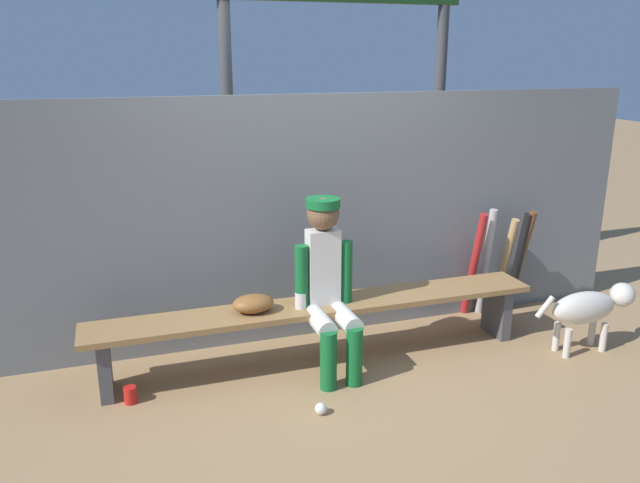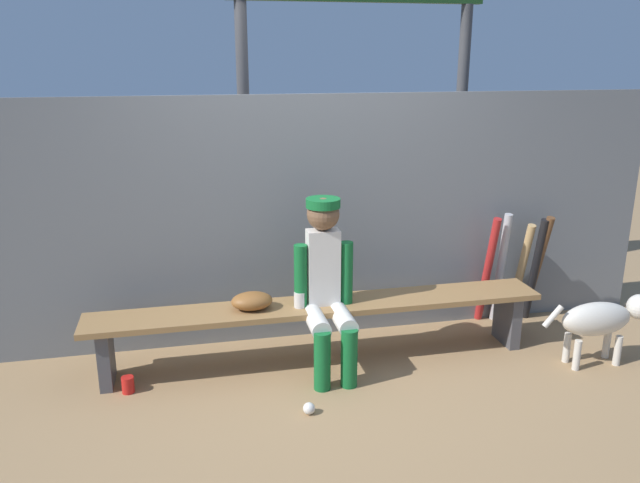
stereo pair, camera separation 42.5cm
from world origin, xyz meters
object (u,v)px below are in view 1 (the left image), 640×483
object	(u,v)px
player_seated	(328,281)
bat_aluminum_red	(474,265)
bat_wood_tan	(504,264)
baseball_glove	(253,304)
bat_aluminum_silver	(486,262)
bat_wood_dark	(519,261)
dog	(590,307)
scoreboard	(347,0)
dugout_bench	(320,315)
baseball	(321,409)
cup_on_ground	(130,395)
cup_on_bench	(301,300)
bat_aluminum_black	(518,263)

from	to	relation	value
player_seated	bat_aluminum_red	xyz separation A→B (m)	(1.43, 0.47, -0.19)
bat_aluminum_red	bat_wood_tan	distance (m)	0.31
baseball_glove	bat_aluminum_silver	distance (m)	2.08
bat_wood_dark	dog	size ratio (longest dim) A/B	1.09
player_seated	scoreboard	bearing A→B (deg)	65.31
dugout_bench	bat_aluminum_red	world-z (taller)	bat_aluminum_red
bat_wood_tan	baseball_glove	bearing A→B (deg)	-170.16
bat_aluminum_red	bat_aluminum_silver	distance (m)	0.12
bat_aluminum_silver	bat_wood_dark	xyz separation A→B (m)	(0.29, -0.05, -0.01)
dugout_bench	player_seated	distance (m)	0.30
bat_aluminum_silver	baseball	xyz separation A→B (m)	(-1.78, -1.04, -0.42)
player_seated	cup_on_ground	distance (m)	1.45
bat_aluminum_silver	cup_on_bench	size ratio (longest dim) A/B	8.34
cup_on_ground	dugout_bench	bearing A→B (deg)	6.86
player_seated	bat_aluminum_black	size ratio (longest dim) A/B	1.33
baseball_glove	bat_wood_tan	distance (m)	2.26
bat_aluminum_black	baseball	xyz separation A→B (m)	(-2.05, -0.98, -0.41)
bat_aluminum_red	bat_wood_tan	xyz separation A→B (m)	(0.31, 0.02, -0.04)
bat_wood_tan	bat_aluminum_black	size ratio (longest dim) A/B	0.94
bat_aluminum_silver	bat_aluminum_black	distance (m)	0.27
dugout_bench	cup_on_bench	distance (m)	0.21
baseball_glove	bat_aluminum_black	xyz separation A→B (m)	(2.31, 0.32, -0.06)
baseball	dog	bearing A→B (deg)	5.74
bat_aluminum_silver	bat_wood_tan	size ratio (longest dim) A/B	1.09
bat_wood_dark	cup_on_bench	xyz separation A→B (m)	(-2.00, -0.36, 0.04)
dugout_bench	baseball	size ratio (longest dim) A/B	43.13
bat_aluminum_red	cup_on_ground	world-z (taller)	bat_aluminum_red
cup_on_bench	scoreboard	size ratio (longest dim) A/B	0.03
player_seated	cup_on_ground	world-z (taller)	player_seated
dugout_bench	cup_on_ground	size ratio (longest dim) A/B	29.01
cup_on_ground	bat_wood_dark	bearing A→B (deg)	8.65
bat_aluminum_red	baseball	distance (m)	2.00
bat_aluminum_silver	cup_on_ground	size ratio (longest dim) A/B	8.34
bat_wood_tan	cup_on_ground	distance (m)	3.13
player_seated	bat_aluminum_red	world-z (taller)	player_seated
dugout_bench	player_seated	bearing A→B (deg)	-78.70
dugout_bench	cup_on_bench	bearing A→B (deg)	-168.00
baseball_glove	bat_wood_tan	size ratio (longest dim) A/B	0.33
cup_on_bench	dog	size ratio (longest dim) A/B	0.13
bat_wood_dark	baseball	xyz separation A→B (m)	(-2.07, -0.98, -0.42)
bat_aluminum_silver	dog	xyz separation A→B (m)	(0.36, -0.82, -0.12)
bat_aluminum_silver	dog	size ratio (longest dim) A/B	1.09
scoreboard	bat_aluminum_black	bearing A→B (deg)	-40.35
bat_aluminum_red	bat_aluminum_silver	bearing A→B (deg)	4.85
bat_aluminum_red	bat_aluminum_silver	size ratio (longest dim) A/B	1.00
bat_wood_tan	cup_on_bench	size ratio (longest dim) A/B	7.67
player_seated	dog	size ratio (longest dim) A/B	1.41
bat_aluminum_silver	scoreboard	xyz separation A→B (m)	(-0.90, 0.93, 2.07)
player_seated	bat_aluminum_black	xyz separation A→B (m)	(1.81, 0.42, -0.20)
player_seated	cup_on_ground	xyz separation A→B (m)	(-1.33, -0.05, -0.59)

